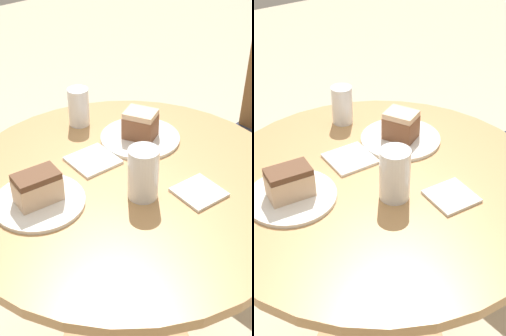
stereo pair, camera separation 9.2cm
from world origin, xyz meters
The scene contains 9 objects.
table centered at (0.00, 0.00, 0.57)m, with size 0.91×0.91×0.75m.
plate_near centered at (-0.13, 0.17, 0.75)m, with size 0.24×0.24×0.01m.
plate_far centered at (-0.07, -0.22, 0.75)m, with size 0.23×0.23×0.01m.
cake_slice_near centered at (-0.13, 0.17, 0.80)m, with size 0.11×0.11×0.08m.
cake_slice_far centered at (-0.07, -0.22, 0.80)m, with size 0.08×0.12×0.08m.
glass_lemonade centered at (0.08, -0.01, 0.81)m, with size 0.08×0.08×0.14m.
glass_water centered at (-0.32, 0.09, 0.80)m, with size 0.06×0.06×0.12m.
napkin_stack centered at (-0.13, -0.01, 0.75)m, with size 0.13×0.13×0.01m.
napkin_side centered at (0.16, 0.10, 0.75)m, with size 0.12×0.12×0.01m.
Camera 2 is at (0.80, -0.58, 1.49)m, focal length 50.00 mm.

